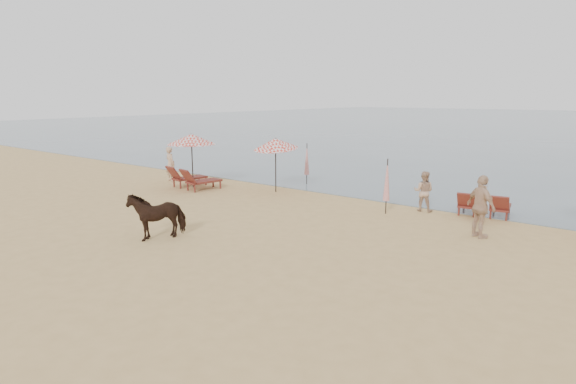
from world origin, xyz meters
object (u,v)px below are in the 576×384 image
object	(u,v)px
lounger_cluster_left	(192,178)
umbrella_closed_left	(307,159)
umbrella_closed_right	(387,180)
cow	(157,215)
umbrella_open_left_b	(276,144)
beachgoer_right_a	(424,191)
beachgoer_left	(170,164)
beachgoer_right_b	(481,207)
lounger_cluster_right	(484,204)
umbrella_open_left_a	(191,139)

from	to	relation	value
lounger_cluster_left	umbrella_closed_left	world-z (taller)	umbrella_closed_left
umbrella_closed_right	cow	bearing A→B (deg)	-120.61
lounger_cluster_left	umbrella_open_left_b	size ratio (longest dim) A/B	0.89
umbrella_open_left_b	beachgoer_right_a	xyz separation A→B (m)	(6.74, 0.63, -1.44)
cow	beachgoer_left	size ratio (longest dim) A/B	0.95
cow	beachgoer_right_b	xyz separation A→B (m)	(7.87, 6.12, 0.26)
beachgoer_right_b	umbrella_closed_left	bearing A→B (deg)	9.52
lounger_cluster_left	beachgoer_left	xyz separation A→B (m)	(-2.36, 0.63, 0.39)
lounger_cluster_right	umbrella_closed_left	distance (m)	8.88
beachgoer_left	beachgoer_right_a	size ratio (longest dim) A/B	1.16
lounger_cluster_right	beachgoer_right_b	world-z (taller)	beachgoer_right_b
lounger_cluster_left	umbrella_open_left_a	world-z (taller)	umbrella_open_left_a
umbrella_open_left_b	umbrella_closed_left	size ratio (longest dim) A/B	1.25
umbrella_open_left_a	umbrella_closed_left	world-z (taller)	umbrella_open_left_a
umbrella_closed_left	lounger_cluster_right	bearing A→B (deg)	-7.19
lounger_cluster_left	umbrella_closed_right	world-z (taller)	umbrella_closed_right
beachgoer_left	beachgoer_right_b	bearing A→B (deg)	-170.93
umbrella_open_left_b	umbrella_closed_right	distance (m)	5.94
umbrella_open_left_b	umbrella_closed_left	distance (m)	2.56
umbrella_closed_left	umbrella_closed_right	distance (m)	6.55
umbrella_open_left_a	cow	xyz separation A→B (m)	(5.43, -6.12, -1.59)
umbrella_closed_left	umbrella_closed_right	world-z (taller)	umbrella_closed_right
lounger_cluster_right	cow	distance (m)	11.50
umbrella_closed_left	beachgoer_left	bearing A→B (deg)	-149.57
umbrella_open_left_b	cow	xyz separation A→B (m)	(1.64, -7.73, -1.49)
lounger_cluster_left	beachgoer_right_a	size ratio (longest dim) A/B	1.48
beachgoer_left	lounger_cluster_right	bearing A→B (deg)	-159.93
umbrella_open_left_a	beachgoer_right_b	world-z (taller)	umbrella_open_left_a
lounger_cluster_left	beachgoer_right_a	bearing A→B (deg)	22.36
umbrella_open_left_a	beachgoer_left	distance (m)	2.67
umbrella_open_left_b	cow	distance (m)	8.04
umbrella_open_left_b	cow	bearing A→B (deg)	-67.64
umbrella_closed_left	beachgoer_right_b	xyz separation A→B (m)	(9.49, -3.99, -0.28)
lounger_cluster_right	umbrella_closed_left	bearing A→B (deg)	162.92
lounger_cluster_right	umbrella_open_left_b	size ratio (longest dim) A/B	0.78
umbrella_open_left_b	beachgoer_right_b	xyz separation A→B (m)	(9.51, -1.61, -1.23)
lounger_cluster_left	umbrella_open_left_a	bearing A→B (deg)	138.46
umbrella_open_left_b	umbrella_closed_right	world-z (taller)	umbrella_open_left_b
lounger_cluster_left	beachgoer_left	world-z (taller)	beachgoer_left
beachgoer_right_a	cow	bearing A→B (deg)	46.10
umbrella_closed_right	umbrella_closed_left	bearing A→B (deg)	152.61
umbrella_closed_right	lounger_cluster_right	bearing A→B (deg)	32.76
lounger_cluster_right	umbrella_open_left_b	bearing A→B (deg)	178.32
umbrella_open_left_a	umbrella_closed_right	distance (m)	9.73
umbrella_open_left_a	beachgoer_right_a	size ratio (longest dim) A/B	1.68
beachgoer_right_a	beachgoer_left	bearing A→B (deg)	-4.48
umbrella_open_left_b	beachgoer_right_a	world-z (taller)	umbrella_open_left_b
umbrella_closed_left	cow	distance (m)	10.25
umbrella_closed_right	beachgoer_right_b	xyz separation A→B (m)	(3.67, -0.98, -0.29)
cow	beachgoer_left	bearing A→B (deg)	159.31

